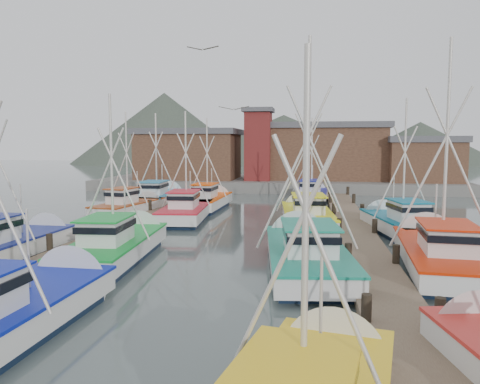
# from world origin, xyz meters

# --- Properties ---
(ground) EXTENTS (260.00, 260.00, 0.00)m
(ground) POSITION_xyz_m (0.00, 0.00, 0.00)
(ground) COLOR #455352
(ground) RESTS_ON ground
(dock_left) EXTENTS (2.30, 46.00, 1.50)m
(dock_left) POSITION_xyz_m (-7.00, 4.04, 0.21)
(dock_left) COLOR brown
(dock_left) RESTS_ON ground
(dock_right) EXTENTS (2.30, 46.00, 1.50)m
(dock_right) POSITION_xyz_m (7.00, 4.04, 0.21)
(dock_right) COLOR brown
(dock_right) RESTS_ON ground
(quay) EXTENTS (44.00, 16.00, 1.20)m
(quay) POSITION_xyz_m (0.00, 37.00, 0.60)
(quay) COLOR slate
(quay) RESTS_ON ground
(shed_left) EXTENTS (12.72, 8.48, 6.20)m
(shed_left) POSITION_xyz_m (-11.00, 35.00, 4.34)
(shed_left) COLOR brown
(shed_left) RESTS_ON quay
(shed_center) EXTENTS (14.84, 9.54, 6.90)m
(shed_center) POSITION_xyz_m (6.00, 37.00, 4.69)
(shed_center) COLOR brown
(shed_center) RESTS_ON quay
(shed_right) EXTENTS (8.48, 6.36, 5.20)m
(shed_right) POSITION_xyz_m (17.00, 34.00, 3.84)
(shed_right) COLOR brown
(shed_right) RESTS_ON quay
(lookout_tower) EXTENTS (3.60, 3.60, 8.50)m
(lookout_tower) POSITION_xyz_m (-2.00, 33.00, 5.55)
(lookout_tower) COLOR maroon
(lookout_tower) RESTS_ON quay
(distant_hills) EXTENTS (175.00, 140.00, 42.00)m
(distant_hills) POSITION_xyz_m (-12.76, 122.59, 0.00)
(distant_hills) COLOR #495546
(distant_hills) RESTS_ON ground
(boat_0) EXTENTS (3.67, 9.50, 9.02)m
(boat_0) POSITION_xyz_m (-4.06, -10.70, 0.68)
(boat_0) COLOR #101F36
(boat_0) RESTS_ON ground
(boat_4) EXTENTS (3.51, 9.35, 8.53)m
(boat_4) POSITION_xyz_m (-4.71, -1.49, 0.68)
(boat_4) COLOR #101F36
(boat_4) RESTS_ON ground
(boat_5) EXTENTS (4.35, 10.47, 10.84)m
(boat_5) POSITION_xyz_m (4.13, -1.79, 0.69)
(boat_5) COLOR #101F36
(boat_5) RESTS_ON ground
(boat_6) EXTENTS (3.67, 8.83, 8.93)m
(boat_6) POSITION_xyz_m (-9.74, -2.48, 0.68)
(boat_6) COLOR #101F36
(boat_6) RESTS_ON ground
(boat_7) EXTENTS (4.35, 10.03, 10.75)m
(boat_7) POSITION_xyz_m (10.00, -0.89, 0.69)
(boat_7) COLOR #101F36
(boat_7) RESTS_ON ground
(boat_8) EXTENTS (3.58, 9.31, 8.56)m
(boat_8) POSITION_xyz_m (-4.53, 10.48, 0.68)
(boat_8) COLOR #101F36
(boat_8) RESTS_ON ground
(boat_9) EXTENTS (4.10, 9.94, 10.24)m
(boat_9) POSITION_xyz_m (4.04, 9.34, 0.69)
(boat_9) COLOR #101F36
(boat_9) RESTS_ON ground
(boat_10) EXTENTS (3.60, 8.15, 8.48)m
(boat_10) POSITION_xyz_m (-9.30, 11.64, 0.68)
(boat_10) COLOR #101F36
(boat_10) RESTS_ON ground
(boat_11) EXTENTS (4.20, 8.92, 8.84)m
(boat_11) POSITION_xyz_m (9.61, 6.84, 0.68)
(boat_11) COLOR #101F36
(boat_11) RESTS_ON ground
(boat_12) EXTENTS (3.35, 8.58, 8.33)m
(boat_12) POSITION_xyz_m (-4.29, 16.46, 0.68)
(boat_12) COLOR #101F36
(boat_12) RESTS_ON ground
(boat_13) EXTENTS (3.52, 9.29, 8.68)m
(boat_13) POSITION_xyz_m (4.37, 22.04, 0.68)
(boat_13) COLOR #101F36
(boat_13) RESTS_ON ground
(boat_14) EXTENTS (3.79, 9.69, 9.07)m
(boat_14) POSITION_xyz_m (-9.42, 18.49, 0.68)
(boat_14) COLOR #101F36
(boat_14) RESTS_ON ground
(gull_near) EXTENTS (1.55, 0.62, 0.24)m
(gull_near) POSITION_xyz_m (-0.85, -0.05, 10.01)
(gull_near) COLOR gray
(gull_near) RESTS_ON ground
(gull_far) EXTENTS (1.54, 0.61, 0.24)m
(gull_far) POSITION_xyz_m (0.46, 1.04, 7.25)
(gull_far) COLOR gray
(gull_far) RESTS_ON ground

